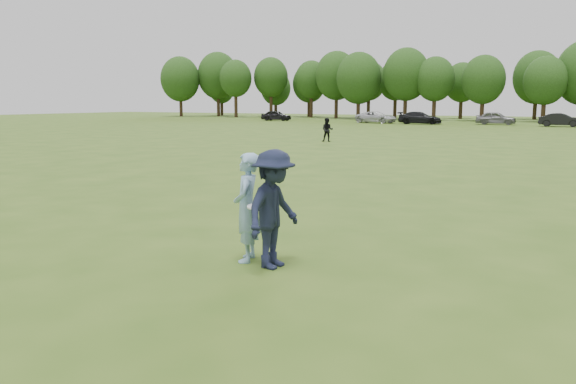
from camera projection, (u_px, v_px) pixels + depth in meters
name	position (u px, v px, depth m)	size (l,w,h in m)	color
ground	(311.00, 272.00, 9.12)	(200.00, 200.00, 0.00)	#345417
thrower	(247.00, 208.00, 9.63)	(0.69, 0.45, 1.88)	#8BB2D6
defender	(274.00, 209.00, 9.23)	(1.28, 0.73, 1.97)	#171C34
player_far_a	(327.00, 130.00, 37.97)	(0.78, 0.61, 1.61)	black
car_a	(276.00, 116.00, 78.27)	(1.69, 4.20, 1.43)	black
car_c	(376.00, 117.00, 70.03)	(2.38, 5.16, 1.43)	silver
car_d	(420.00, 118.00, 66.72)	(2.06, 5.07, 1.47)	black
car_e	(496.00, 118.00, 65.13)	(1.80, 4.47, 1.52)	slate
car_f	(561.00, 120.00, 60.04)	(1.52, 4.36, 1.44)	black
disc_in_play	(255.00, 207.00, 9.34)	(0.31, 0.31, 0.08)	white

